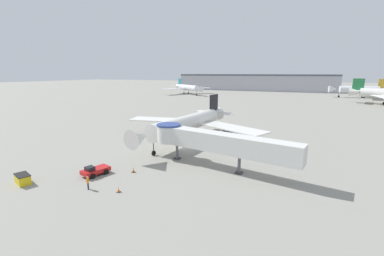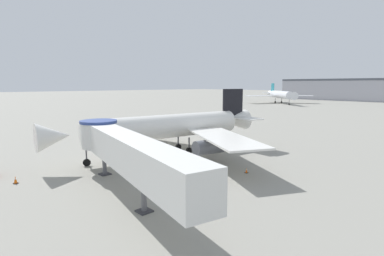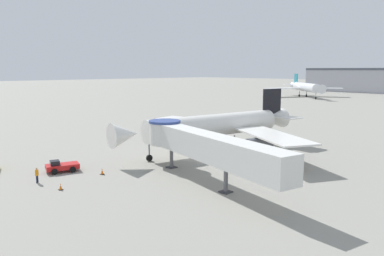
# 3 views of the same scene
# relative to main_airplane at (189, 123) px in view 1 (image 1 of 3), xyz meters

# --- Properties ---
(ground_plane) EXTENTS (800.00, 800.00, 0.00)m
(ground_plane) POSITION_rel_main_airplane_xyz_m (1.36, -5.21, -3.88)
(ground_plane) COLOR gray
(main_airplane) EXTENTS (33.47, 31.79, 9.14)m
(main_airplane) POSITION_rel_main_airplane_xyz_m (0.00, 0.00, 0.00)
(main_airplane) COLOR white
(main_airplane) RESTS_ON ground_plane
(jet_bridge) EXTENTS (23.82, 7.59, 5.86)m
(jet_bridge) POSITION_rel_main_airplane_xyz_m (9.49, -13.12, 0.30)
(jet_bridge) COLOR silver
(jet_bridge) RESTS_ON ground_plane
(pushback_tug_red) EXTENTS (2.94, 4.20, 1.47)m
(pushback_tug_red) POSITION_rel_main_airplane_xyz_m (-4.74, -22.85, -3.19)
(pushback_tug_red) COLOR red
(pushback_tug_red) RESTS_ON ground_plane
(service_container_yellow) EXTENTS (2.90, 2.25, 1.28)m
(service_container_yellow) POSITION_rel_main_airplane_xyz_m (-11.37, -28.91, -3.23)
(service_container_yellow) COLOR yellow
(service_container_yellow) RESTS_ON ground_plane
(traffic_cone_near_nose) EXTENTS (0.46, 0.46, 0.77)m
(traffic_cone_near_nose) POSITION_rel_main_airplane_xyz_m (-0.31, -19.84, -3.51)
(traffic_cone_near_nose) COLOR black
(traffic_cone_near_nose) RESTS_ON ground_plane
(traffic_cone_starboard_wing) EXTENTS (0.36, 0.36, 0.61)m
(traffic_cone_starboard_wing) POSITION_rel_main_airplane_xyz_m (13.13, 0.26, -3.59)
(traffic_cone_starboard_wing) COLOR black
(traffic_cone_starboard_wing) RESTS_ON ground_plane
(traffic_cone_apron_front) EXTENTS (0.44, 0.44, 0.72)m
(traffic_cone_apron_front) POSITION_rel_main_airplane_xyz_m (1.91, -25.93, -3.53)
(traffic_cone_apron_front) COLOR black
(traffic_cone_apron_front) RESTS_ON ground_plane
(ground_crew_marshaller) EXTENTS (0.32, 0.38, 1.74)m
(ground_crew_marshaller) POSITION_rel_main_airplane_xyz_m (-2.14, -26.79, -2.88)
(ground_crew_marshaller) COLOR #1E2338
(ground_crew_marshaller) RESTS_ON ground_plane
(background_jet_teal_tail) EXTENTS (30.77, 29.88, 10.35)m
(background_jet_teal_tail) POSITION_rel_main_airplane_xyz_m (-50.39, 111.31, 0.67)
(background_jet_teal_tail) COLOR silver
(background_jet_teal_tail) RESTS_ON ground_plane
(background_jet_gold_tail) EXTENTS (30.76, 32.76, 10.92)m
(background_jet_gold_tail) POSITION_rel_main_airplane_xyz_m (52.59, 128.73, 0.91)
(background_jet_gold_tail) COLOR silver
(background_jet_gold_tail) RESTS_ON ground_plane
(terminal_building) EXTENTS (124.97, 19.98, 13.17)m
(terminal_building) POSITION_rel_main_airplane_xyz_m (-16.11, 169.79, 2.72)
(terminal_building) COLOR #A8A8B2
(terminal_building) RESTS_ON ground_plane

